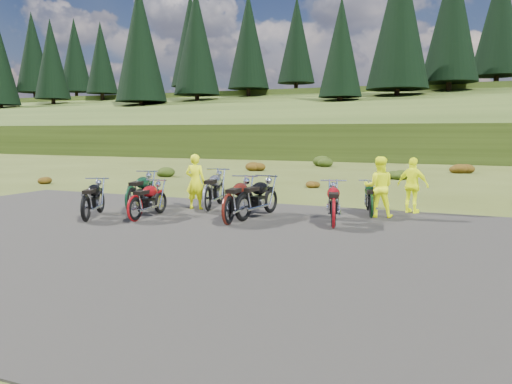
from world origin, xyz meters
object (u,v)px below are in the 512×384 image
at_px(motorcycle_0, 86,223).
at_px(motorcycle_7, 371,219).
at_px(motorcycle_3, 207,213).
at_px(person_middle, 195,183).

relative_size(motorcycle_0, motorcycle_7, 1.11).
bearing_deg(motorcycle_3, person_middle, 41.78).
relative_size(motorcycle_3, person_middle, 1.39).
bearing_deg(person_middle, motorcycle_7, 176.08).
distance_m(motorcycle_0, motorcycle_7, 7.60).
xyz_separation_m(motorcycle_7, person_middle, (-5.24, -0.40, 0.84)).
relative_size(motorcycle_7, person_middle, 1.11).
xyz_separation_m(motorcycle_3, motorcycle_7, (4.59, 0.86, 0.00)).
bearing_deg(motorcycle_7, motorcycle_3, 86.66).
height_order(motorcycle_0, motorcycle_3, motorcycle_3).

